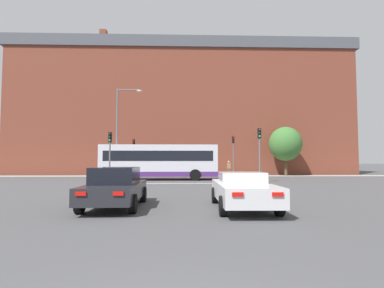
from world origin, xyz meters
TOP-DOWN VIEW (x-y plane):
  - stop_line_strip at (0.00, 20.89)m, footprint 9.12×0.30m
  - far_pavement at (0.00, 32.64)m, footprint 70.13×2.50m
  - brick_civic_building at (0.06, 40.47)m, footprint 45.76×11.20m
  - car_saloon_left at (-2.41, 9.06)m, footprint 1.97×4.50m
  - car_roadster_right at (2.25, 8.59)m, footprint 2.05×4.82m
  - bus_crossing_lead at (-2.06, 25.38)m, footprint 10.53×2.75m
  - traffic_light_far_left at (-5.50, 32.02)m, footprint 0.26×0.31m
  - traffic_light_near_left at (-5.65, 21.48)m, footprint 0.26×0.31m
  - traffic_light_near_right at (6.25, 21.51)m, footprint 0.26×0.31m
  - traffic_light_far_right at (5.88, 31.71)m, footprint 0.26×0.31m
  - street_lamp_junction at (-5.47, 24.78)m, footprint 2.30×0.36m
  - pedestrian_waiting at (5.49, 32.68)m, footprint 0.41×0.25m
  - tree_by_building at (12.37, 33.03)m, footprint 3.87×3.87m

SIDE VIEW (x-z plane):
  - stop_line_strip at x=0.00m, z-range 0.00..0.01m
  - far_pavement at x=0.00m, z-range 0.00..0.01m
  - car_roadster_right at x=2.25m, z-range 0.02..1.33m
  - car_saloon_left at x=-2.41m, z-range 0.01..1.49m
  - pedestrian_waiting at x=5.49m, z-range 0.16..1.92m
  - bus_crossing_lead at x=-2.06m, z-range 0.12..3.30m
  - traffic_light_near_left at x=-5.65m, z-range 0.70..4.70m
  - traffic_light_far_left at x=-5.50m, z-range 0.73..4.99m
  - traffic_light_near_right at x=6.25m, z-range 0.74..5.09m
  - traffic_light_far_right at x=5.88m, z-range 0.77..5.36m
  - tree_by_building at x=12.37m, z-range 0.86..6.68m
  - street_lamp_junction at x=-5.47m, z-range 0.85..9.19m
  - brick_civic_building at x=0.06m, z-range -0.91..18.77m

